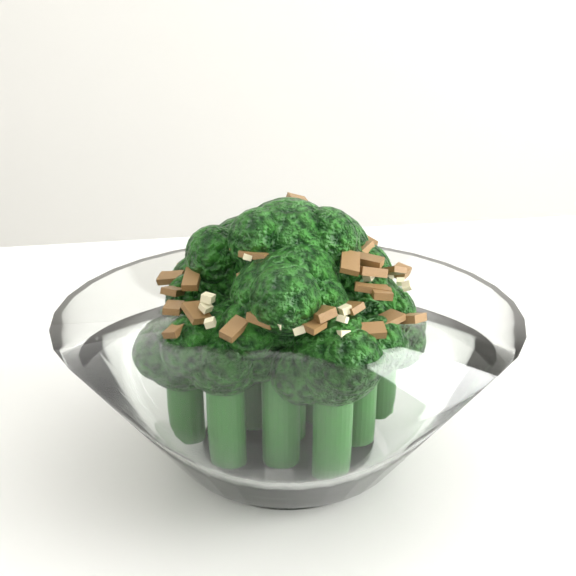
# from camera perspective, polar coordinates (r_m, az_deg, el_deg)

# --- Properties ---
(broccoli_dish) EXTENTS (0.23, 0.23, 0.14)m
(broccoli_dish) POSITION_cam_1_polar(r_m,az_deg,el_deg) (0.41, -0.04, -5.32)
(broccoli_dish) COLOR white
(broccoli_dish) RESTS_ON table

